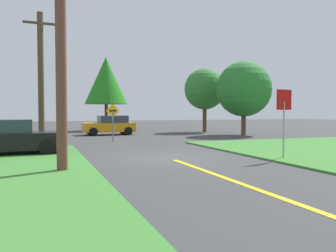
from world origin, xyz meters
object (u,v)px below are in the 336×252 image
direction_sign (113,118)px  oak_tree_left (205,89)px  stop_sign (284,110)px  utility_pole_mid (41,78)px  car_approaching_junction (110,125)px  parked_car_near_building (8,137)px  oak_tree_right (244,89)px  utility_pole_near (61,53)px  pine_tree_center (106,81)px

direction_sign → oak_tree_left: size_ratio=0.41×
stop_sign → utility_pole_mid: bearing=-54.1°
oak_tree_left → car_approaching_junction: bearing=-174.4°
parked_car_near_building → oak_tree_right: bearing=22.5°
parked_car_near_building → utility_pole_near: size_ratio=0.60×
direction_sign → oak_tree_left: oak_tree_left is taller
car_approaching_junction → parked_car_near_building: size_ratio=0.95×
parked_car_near_building → pine_tree_center: (7.83, 18.96, 4.31)m
direction_sign → utility_pole_near: bearing=-109.5°
car_approaching_junction → direction_sign: bearing=79.2°
parked_car_near_building → oak_tree_left: (16.26, 13.27, 3.29)m
oak_tree_right → parked_car_near_building: bearing=-154.8°
parked_car_near_building → utility_pole_near: (2.00, -5.45, 3.07)m
direction_sign → oak_tree_right: size_ratio=0.40×
utility_pole_mid → pine_tree_center: bearing=67.4°
direction_sign → pine_tree_center: bearing=81.5°
car_approaching_junction → utility_pole_near: size_ratio=0.57×
stop_sign → utility_pole_mid: size_ratio=0.38×
car_approaching_junction → parked_car_near_building: 14.16m
oak_tree_left → oak_tree_right: 5.24m
oak_tree_right → stop_sign: bearing=-116.0°
pine_tree_center → car_approaching_junction: bearing=-97.7°
utility_pole_near → direction_sign: size_ratio=3.06×
car_approaching_junction → utility_pole_mid: (-5.48, -8.69, 3.03)m
stop_sign → car_approaching_junction: (-3.82, 17.76, -1.25)m
utility_pole_near → oak_tree_left: bearing=52.7°
car_approaching_junction → pine_tree_center: (0.90, 6.61, 4.31)m
stop_sign → car_approaching_junction: bearing=-87.7°
direction_sign → stop_sign: bearing=-64.9°
pine_tree_center → oak_tree_right: size_ratio=1.23×
stop_sign → oak_tree_left: oak_tree_left is taller
stop_sign → car_approaching_junction: 18.21m
stop_sign → pine_tree_center: (-2.92, 24.38, 3.07)m
direction_sign → pine_tree_center: 14.36m
utility_pole_mid → oak_tree_left: 17.66m
stop_sign → oak_tree_right: 15.21m
pine_tree_center → oak_tree_right: 14.47m
utility_pole_near → oak_tree_left: (14.25, 18.72, 0.22)m
stop_sign → pine_tree_center: pine_tree_center is taller
utility_pole_near → oak_tree_left: 23.53m
oak_tree_right → car_approaching_junction: bearing=158.2°
utility_pole_near → oak_tree_left: size_ratio=1.25×
parked_car_near_building → stop_sign: bearing=-29.4°
stop_sign → utility_pole_mid: (-9.30, 9.07, 1.78)m
utility_pole_mid → oak_tree_left: size_ratio=1.23×
stop_sign → oak_tree_left: (5.51, 18.68, 2.04)m
car_approaching_junction → pine_tree_center: 7.95m
direction_sign → oak_tree_right: 12.18m
stop_sign → car_approaching_junction: size_ratio=0.67×
stop_sign → oak_tree_left: 19.59m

